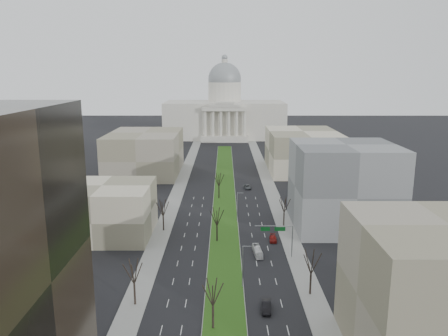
{
  "coord_description": "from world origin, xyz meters",
  "views": [
    {
      "loc": [
        -0.0,
        -28.22,
        43.8
      ],
      "look_at": [
        -0.19,
        106.86,
        13.96
      ],
      "focal_mm": 35.0,
      "sensor_mm": 36.0,
      "label": 1
    }
  ],
  "objects_px": {
    "car_black": "(266,306)",
    "car_red": "(273,238)",
    "box_van": "(258,251)",
    "car_grey_far": "(247,187)"
  },
  "relations": [
    {
      "from": "car_grey_far",
      "to": "box_van",
      "type": "relative_size",
      "value": 0.76
    },
    {
      "from": "car_red",
      "to": "box_van",
      "type": "distance_m",
      "value": 10.15
    },
    {
      "from": "car_black",
      "to": "car_red",
      "type": "bearing_deg",
      "value": 85.67
    },
    {
      "from": "car_red",
      "to": "box_van",
      "type": "bearing_deg",
      "value": -114.0
    },
    {
      "from": "car_grey_far",
      "to": "box_van",
      "type": "height_order",
      "value": "box_van"
    },
    {
      "from": "car_red",
      "to": "car_grey_far",
      "type": "height_order",
      "value": "car_grey_far"
    },
    {
      "from": "box_van",
      "to": "car_grey_far",
      "type": "bearing_deg",
      "value": 84.01
    },
    {
      "from": "car_red",
      "to": "box_van",
      "type": "xyz_separation_m",
      "value": [
        -4.76,
        -8.96,
        0.28
      ]
    },
    {
      "from": "car_black",
      "to": "car_red",
      "type": "distance_m",
      "value": 34.8
    },
    {
      "from": "car_red",
      "to": "box_van",
      "type": "relative_size",
      "value": 0.68
    }
  ]
}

